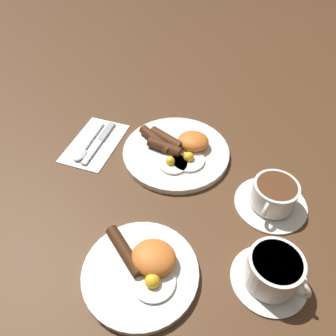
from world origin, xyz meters
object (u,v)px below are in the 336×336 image
object	(u,v)px
teacup_far	(273,272)
knife	(100,140)
teacup_near	(273,197)
breakfast_plate_near	(177,150)
breakfast_plate_far	(143,268)
spoon	(83,150)

from	to	relation	value
teacup_far	knife	distance (m)	0.53
teacup_near	knife	size ratio (longest dim) A/B	0.94
breakfast_plate_near	teacup_near	world-z (taller)	teacup_near
knife	breakfast_plate_near	bearing A→B (deg)	95.26
breakfast_plate_far	knife	world-z (taller)	breakfast_plate_far
spoon	teacup_near	bearing A→B (deg)	86.55
breakfast_plate_far	spoon	size ratio (longest dim) A/B	1.34
breakfast_plate_near	teacup_near	size ratio (longest dim) A/B	1.69
teacup_near	spoon	size ratio (longest dim) A/B	0.99
teacup_near	knife	world-z (taller)	teacup_near
breakfast_plate_far	teacup_near	xyz separation A→B (m)	(-0.22, -0.23, 0.01)
breakfast_plate_far	teacup_far	size ratio (longest dim) A/B	1.54
breakfast_plate_near	breakfast_plate_far	bearing A→B (deg)	94.11
knife	spoon	world-z (taller)	spoon
teacup_near	teacup_far	size ratio (longest dim) A/B	1.13
breakfast_plate_near	knife	size ratio (longest dim) A/B	1.59
breakfast_plate_near	teacup_far	world-z (taller)	teacup_far
knife	teacup_near	bearing A→B (deg)	80.97
teacup_near	breakfast_plate_near	bearing A→B (deg)	-22.56
knife	teacup_far	bearing A→B (deg)	61.83
teacup_far	teacup_near	bearing A→B (deg)	-87.01
breakfast_plate_near	teacup_far	distance (m)	0.38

